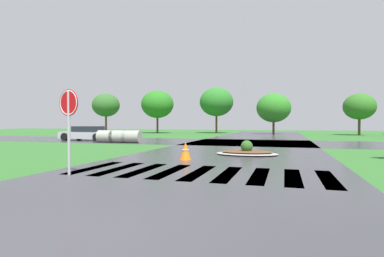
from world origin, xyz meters
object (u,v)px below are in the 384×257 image
object	(u,v)px
median_island	(247,152)
drainage_pipe_stack	(119,136)
traffic_cone	(186,151)
stop_sign	(69,112)
car_dark_suv	(87,134)

from	to	relation	value
median_island	drainage_pipe_stack	world-z (taller)	drainage_pipe_stack
median_island	traffic_cone	world-z (taller)	traffic_cone
drainage_pipe_stack	traffic_cone	xyz separation A→B (m)	(8.13, -8.84, -0.10)
median_island	drainage_pipe_stack	xyz separation A→B (m)	(-10.27, 6.18, 0.32)
median_island	traffic_cone	distance (m)	3.42
drainage_pipe_stack	traffic_cone	distance (m)	12.01
median_island	traffic_cone	bearing A→B (deg)	-128.86
median_island	drainage_pipe_stack	bearing A→B (deg)	148.97
median_island	stop_sign	bearing A→B (deg)	-121.00
stop_sign	median_island	xyz separation A→B (m)	(4.23, 7.05, -1.68)
traffic_cone	median_island	bearing A→B (deg)	51.14
median_island	car_dark_suv	distance (m)	16.19
stop_sign	traffic_cone	xyz separation A→B (m)	(2.09, 4.39, -1.46)
traffic_cone	stop_sign	bearing A→B (deg)	-115.49
car_dark_suv	traffic_cone	size ratio (longest dim) A/B	6.26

